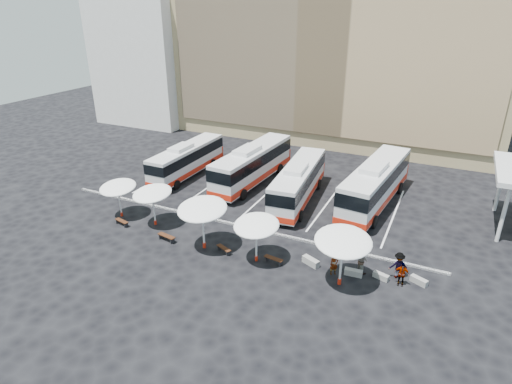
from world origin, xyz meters
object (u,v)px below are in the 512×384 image
at_px(sunshade_2, 202,209).
at_px(wood_bench_2, 224,249).
at_px(bus_3, 376,183).
at_px(conc_bench_2, 381,276).
at_px(bus_0, 187,159).
at_px(sunshade_1, 152,193).
at_px(wood_bench_1, 166,237).
at_px(wood_bench_0, 122,222).
at_px(sunshade_4, 343,241).
at_px(passenger_1, 362,261).
at_px(sunshade_3, 256,225).
at_px(passenger_0, 334,264).
at_px(bus_1, 253,164).
at_px(bus_2, 298,182).
at_px(wood_bench_3, 273,259).
at_px(conc_bench_0, 311,261).
at_px(passenger_2, 401,274).
at_px(passenger_3, 398,265).
at_px(conc_bench_1, 353,273).
at_px(sunshade_0, 118,187).
at_px(conc_bench_3, 419,281).

height_order(sunshade_2, wood_bench_2, sunshade_2).
height_order(bus_3, conc_bench_2, bus_3).
relative_size(bus_0, sunshade_1, 2.87).
relative_size(bus_3, wood_bench_1, 8.28).
xyz_separation_m(wood_bench_0, wood_bench_2, (9.83, -0.07, -0.01)).
height_order(sunshade_4, passenger_1, sunshade_4).
distance_m(sunshade_3, wood_bench_1, 7.98).
distance_m(bus_0, passenger_0, 22.48).
relative_size(bus_1, conc_bench_2, 12.04).
distance_m(bus_2, sunshade_2, 11.64).
bearing_deg(passenger_0, wood_bench_3, 151.32).
relative_size(bus_0, sunshade_3, 3.27).
xyz_separation_m(bus_0, conc_bench_0, (17.64, -10.84, -1.57)).
height_order(passenger_0, passenger_1, passenger_1).
bearing_deg(passenger_2, passenger_0, -173.25).
bearing_deg(passenger_3, sunshade_3, -11.13).
distance_m(bus_2, wood_bench_1, 13.33).
relative_size(sunshade_2, wood_bench_1, 2.41).
xyz_separation_m(wood_bench_1, conc_bench_2, (16.12, 2.10, -0.17)).
distance_m(wood_bench_3, conc_bench_1, 5.62).
bearing_deg(passenger_2, conc_bench_0, 179.96).
relative_size(bus_0, sunshade_0, 3.38).
relative_size(conc_bench_0, passenger_0, 0.84).
distance_m(sunshade_2, sunshade_4, 10.54).
bearing_deg(wood_bench_3, conc_bench_1, 10.02).
xyz_separation_m(bus_1, passenger_2, (16.53, -11.72, -1.20)).
height_order(wood_bench_1, conc_bench_0, conc_bench_0).
bearing_deg(wood_bench_0, conc_bench_1, 3.49).
bearing_deg(passenger_1, conc_bench_0, 43.24).
bearing_deg(sunshade_4, passenger_1, 63.95).
xyz_separation_m(sunshade_4, wood_bench_2, (-8.86, 0.14, -2.96)).
xyz_separation_m(wood_bench_2, conc_bench_0, (6.39, 1.25, -0.07)).
xyz_separation_m(bus_0, conc_bench_2, (22.49, -10.43, -1.62)).
bearing_deg(bus_3, wood_bench_2, -116.54).
xyz_separation_m(bus_3, passenger_3, (3.78, -10.93, -1.20)).
xyz_separation_m(wood_bench_2, conc_bench_3, (13.61, 2.19, -0.11)).
relative_size(bus_1, sunshade_1, 3.27).
bearing_deg(conc_bench_3, wood_bench_3, -168.77).
xyz_separation_m(conc_bench_1, passenger_3, (2.73, 1.07, 0.73)).
height_order(bus_2, sunshade_1, bus_2).
height_order(conc_bench_3, passenger_0, passenger_0).
bearing_deg(bus_2, wood_bench_0, -142.37).
bearing_deg(passenger_1, wood_bench_0, 38.38).
height_order(bus_0, wood_bench_0, bus_0).
bearing_deg(sunshade_2, conc_bench_1, 6.57).
bearing_deg(wood_bench_3, passenger_2, 8.28).
bearing_deg(bus_2, sunshade_1, -139.27).
bearing_deg(bus_3, bus_0, -170.80).
bearing_deg(conc_bench_0, passenger_2, 2.48).
relative_size(sunshade_3, passenger_3, 1.80).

